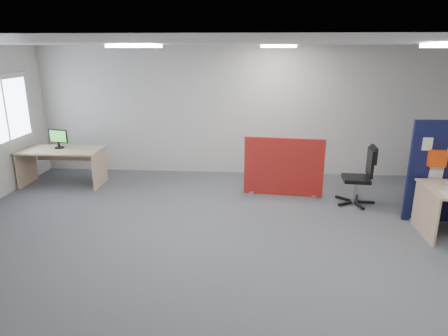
# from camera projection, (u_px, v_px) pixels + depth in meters

# --- Properties ---
(floor) EXTENTS (9.00, 9.00, 0.00)m
(floor) POSITION_uv_depth(u_px,v_px,m) (244.00, 249.00, 5.48)
(floor) COLOR #55585E
(floor) RESTS_ON ground
(ceiling) EXTENTS (9.00, 7.00, 0.02)m
(ceiling) POSITION_uv_depth(u_px,v_px,m) (248.00, 43.00, 4.70)
(ceiling) COLOR white
(ceiling) RESTS_ON wall_back
(wall_back) EXTENTS (9.00, 0.02, 2.70)m
(wall_back) POSITION_uv_depth(u_px,v_px,m) (249.00, 112.00, 8.44)
(wall_back) COLOR silver
(wall_back) RESTS_ON floor
(window) EXTENTS (0.06, 1.70, 1.30)m
(window) POSITION_uv_depth(u_px,v_px,m) (4.00, 111.00, 7.24)
(window) COLOR white
(window) RESTS_ON wall_left
(ceiling_lights) EXTENTS (4.10, 4.10, 0.04)m
(ceiling_lights) POSITION_uv_depth(u_px,v_px,m) (273.00, 46.00, 5.33)
(ceiling_lights) COLOR white
(ceiling_lights) RESTS_ON ceiling
(red_divider) EXTENTS (1.45, 0.30, 1.09)m
(red_divider) POSITION_uv_depth(u_px,v_px,m) (284.00, 168.00, 7.34)
(red_divider) COLOR #A32515
(red_divider) RESTS_ON floor
(second_desk) EXTENTS (1.57, 0.78, 0.73)m
(second_desk) POSITION_uv_depth(u_px,v_px,m) (63.00, 158.00, 7.94)
(second_desk) COLOR #DBAF8C
(second_desk) RESTS_ON floor
(monitor_second) EXTENTS (0.41, 0.19, 0.37)m
(monitor_second) POSITION_uv_depth(u_px,v_px,m) (58.00, 138.00, 7.89)
(monitor_second) COLOR black
(monitor_second) RESTS_ON second_desk
(office_chair) EXTENTS (0.67, 0.69, 1.03)m
(office_chair) POSITION_uv_depth(u_px,v_px,m) (363.00, 172.00, 6.89)
(office_chair) COLOR black
(office_chair) RESTS_ON floor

